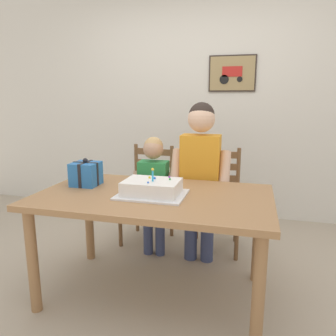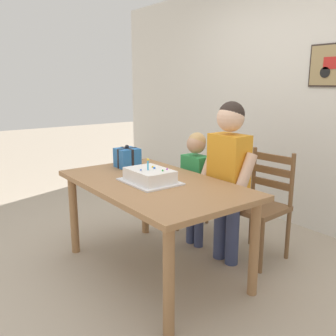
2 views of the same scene
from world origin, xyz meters
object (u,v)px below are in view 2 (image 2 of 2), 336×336
Objects in this scene: dining_table at (153,193)px; chair_right at (260,205)px; child_older at (228,167)px; child_younger at (195,178)px; chair_left at (208,188)px; birthday_cake at (150,176)px; gift_box_red_large at (127,158)px.

chair_right is (0.33, 0.87, -0.18)m from dining_table.
dining_table is at bearing -110.50° from chair_right.
child_younger is (-0.40, 0.00, -0.18)m from child_older.
chair_left is at bearing 110.49° from dining_table.
chair_right is at bearing 69.50° from dining_table.
birthday_cake is (0.00, -0.03, 0.14)m from dining_table.
child_older is (0.77, 0.49, -0.01)m from gift_box_red_large.
chair_right is 0.69× the size of child_older.
birthday_cake is 2.15× the size of gift_box_red_large.
gift_box_red_large reaches higher than chair_right.
child_younger is at bearing 179.91° from child_older.
birthday_cake is 0.66m from child_younger.
child_older is at bearing -0.09° from child_younger.
chair_left is at bearing 74.35° from gift_box_red_large.
child_older is at bearing 69.26° from dining_table.
birthday_cake is 0.33× the size of child_older.
child_younger is at bearing 106.84° from birthday_cake.
gift_box_red_large is 0.91m from child_older.
child_younger is (0.15, -0.29, 0.17)m from chair_left.
birthday_cake is at bearing -109.56° from chair_right.
child_younger reaches higher than chair_left.
gift_box_red_large is 0.22× the size of chair_right.
dining_table is 0.95m from chair_right.
chair_right is (0.87, 0.78, -0.36)m from gift_box_red_large.
chair_left and chair_right have the same top height.
dining_table is 1.47× the size of child_younger.
birthday_cake is 0.42× the size of child_younger.
chair_right is 0.47m from child_older.
child_younger is (-0.18, 0.58, -0.01)m from dining_table.
child_older is (0.22, 0.61, 0.02)m from birthday_cake.
chair_left is at bearing -180.00° from chair_right.
chair_left is 0.87× the size of child_younger.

